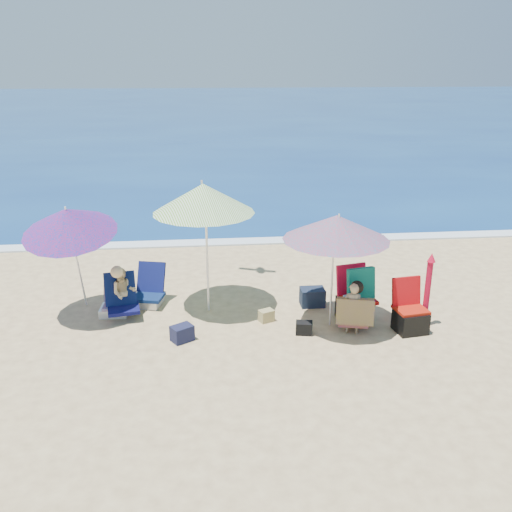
{
  "coord_description": "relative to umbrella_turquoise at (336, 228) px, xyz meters",
  "views": [
    {
      "loc": [
        -1.16,
        -7.81,
        4.25
      ],
      "look_at": [
        -0.3,
        1.0,
        1.1
      ],
      "focal_mm": 38.66,
      "sensor_mm": 36.0,
      "label": 1
    }
  ],
  "objects": [
    {
      "name": "camp_chair_right",
      "position": [
        0.45,
        0.21,
        -1.38
      ],
      "size": [
        0.66,
        0.7,
        1.0
      ],
      "color": "#A20D0B",
      "rests_on": "ground"
    },
    {
      "name": "camp_chair_left",
      "position": [
        1.24,
        -0.28,
        -1.48
      ],
      "size": [
        0.57,
        0.59,
        0.87
      ],
      "color": "#A91C0C",
      "rests_on": "ground"
    },
    {
      "name": "bag_navy_b",
      "position": [
        -0.16,
        0.86,
        -1.58
      ],
      "size": [
        0.44,
        0.33,
        0.33
      ],
      "color": "#162032",
      "rests_on": "ground"
    },
    {
      "name": "ground",
      "position": [
        -0.93,
        -0.43,
        -1.74
      ],
      "size": [
        120.0,
        120.0,
        0.0
      ],
      "color": "#D8BC84",
      "rests_on": "ground"
    },
    {
      "name": "umbrella_striped",
      "position": [
        -2.09,
        0.93,
        0.3
      ],
      "size": [
        2.15,
        2.15,
        2.34
      ],
      "color": "white",
      "rests_on": "ground"
    },
    {
      "name": "furled_umbrella",
      "position": [
        1.56,
        -0.14,
        -1.02
      ],
      "size": [
        0.14,
        0.14,
        1.31
      ],
      "color": "#A50B27",
      "rests_on": "ground"
    },
    {
      "name": "bag_black_b",
      "position": [
        -0.51,
        -0.23,
        -1.64
      ],
      "size": [
        0.3,
        0.24,
        0.21
      ],
      "color": "black",
      "rests_on": "ground"
    },
    {
      "name": "umbrella_turquoise",
      "position": [
        0.0,
        0.0,
        0.0
      ],
      "size": [
        2.02,
        2.02,
        1.98
      ],
      "color": "silver",
      "rests_on": "ground"
    },
    {
      "name": "chair_rainbow",
      "position": [
        -3.71,
        0.89,
        -1.57
      ],
      "size": [
        0.54,
        0.61,
        0.66
      ],
      "color": "#DF614E",
      "rests_on": "ground"
    },
    {
      "name": "person_left",
      "position": [
        -3.54,
        0.76,
        -1.3
      ],
      "size": [
        0.65,
        0.7,
        0.98
      ],
      "color": "#D3B47E",
      "rests_on": "ground"
    },
    {
      "name": "sea",
      "position": [
        -0.93,
        44.57,
        -1.79
      ],
      "size": [
        120.0,
        80.0,
        0.12
      ],
      "color": "navy",
      "rests_on": "ground"
    },
    {
      "name": "bag_tan",
      "position": [
        -1.08,
        0.29,
        -1.64
      ],
      "size": [
        0.29,
        0.25,
        0.21
      ],
      "color": "tan",
      "rests_on": "ground"
    },
    {
      "name": "chair_navy",
      "position": [
        -3.16,
        1.23,
        -1.55
      ],
      "size": [
        0.69,
        0.77,
        0.73
      ],
      "color": "#0D2049",
      "rests_on": "ground"
    },
    {
      "name": "person_center",
      "position": [
        0.29,
        -0.27,
        -1.31
      ],
      "size": [
        0.64,
        0.57,
        0.89
      ],
      "color": "tan",
      "rests_on": "ground"
    },
    {
      "name": "bag_navy_a",
      "position": [
        -2.5,
        -0.27,
        -1.61
      ],
      "size": [
        0.41,
        0.38,
        0.26
      ],
      "color": "#191B37",
      "rests_on": "ground"
    },
    {
      "name": "foam",
      "position": [
        -0.93,
        4.67,
        -1.72
      ],
      "size": [
        120.0,
        0.5,
        0.04
      ],
      "color": "white",
      "rests_on": "ground"
    },
    {
      "name": "umbrella_blue",
      "position": [
        -4.33,
        0.77,
        0.01
      ],
      "size": [
        1.72,
        1.77,
        2.14
      ],
      "color": "white",
      "rests_on": "ground"
    }
  ]
}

